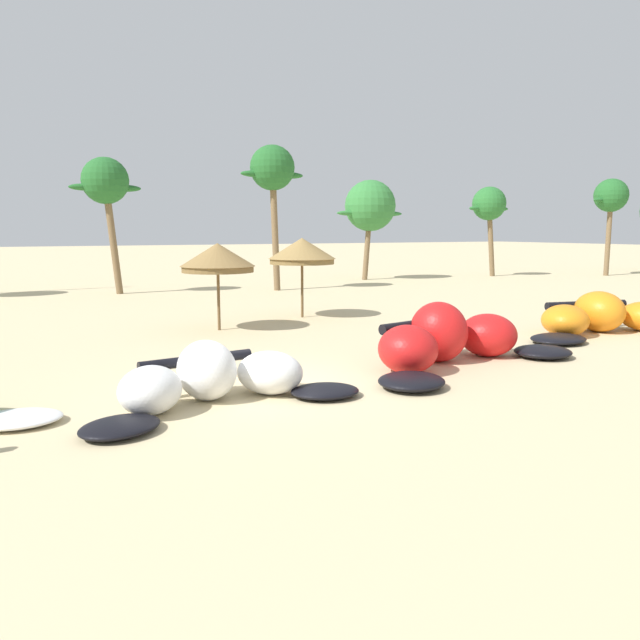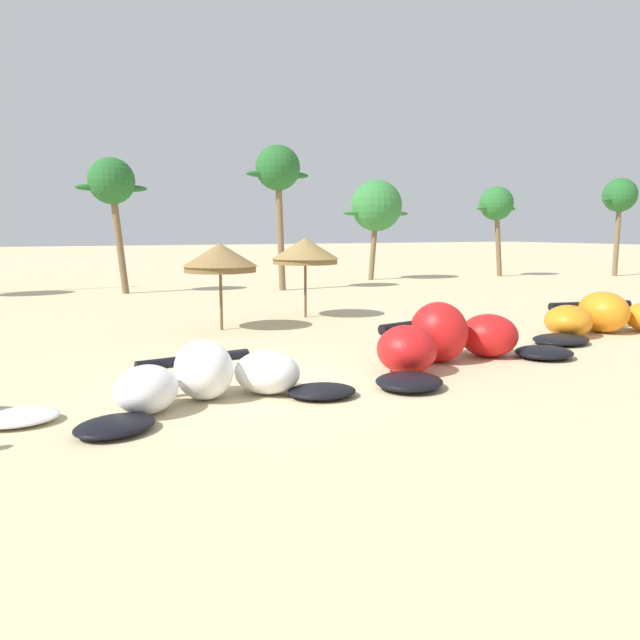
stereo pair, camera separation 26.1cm
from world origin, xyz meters
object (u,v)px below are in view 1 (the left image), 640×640
Objects in this scene: beach_umbrella_middle at (218,258)px; kite_left_of_center at (213,380)px; kite_center at (450,341)px; palm_center_left at (272,171)px; palm_right at (611,197)px; palm_left_of_gap at (105,184)px; kite_right_of_center at (607,318)px; beach_umbrella_near_palms at (302,251)px; palm_center_right at (370,206)px; palm_right_of_gap at (489,205)px.

kite_left_of_center is at bearing -108.85° from beach_umbrella_middle.
palm_center_left is at bearing 79.62° from kite_center.
kite_left_of_center is at bearing -151.75° from palm_right.
palm_left_of_gap is at bearing 102.48° from kite_center.
kite_right_of_center is 1.04× the size of palm_right.
beach_umbrella_middle is at bearing -120.72° from palm_center_left.
kite_left_of_center is 12.28m from beach_umbrella_near_palms.
palm_right reaches higher than kite_left_of_center.
kite_right_of_center reaches higher than kite_left_of_center.
palm_center_right reaches higher than kite_left_of_center.
palm_left_of_gap reaches higher than beach_umbrella_middle.
palm_center_right is 18.44m from palm_right.
palm_center_right is 9.39m from palm_right_of_gap.
beach_umbrella_middle is 22.89m from palm_center_right.
kite_left_of_center is 0.81× the size of palm_right.
palm_left_of_gap is 35.26m from palm_right.
beach_umbrella_near_palms is 11.68m from palm_center_left.
beach_umbrella_near_palms is at bearing 87.78° from kite_center.
palm_center_left reaches higher than kite_right_of_center.
kite_center is at bearing 6.19° from kite_left_of_center.
palm_center_left is 1.23× the size of palm_right_of_gap.
palm_center_right reaches higher than beach_umbrella_near_palms.
palm_right reaches higher than palm_center_right.
palm_center_left is (3.63, 19.82, 5.96)m from kite_center.
kite_right_of_center is 24.62m from palm_left_of_gap.
beach_umbrella_middle is 0.45× the size of palm_right_of_gap.
palm_left_of_gap reaches higher than palm_center_right.
palm_center_left is 1.12× the size of palm_right.
palm_left_of_gap is at bearing 86.08° from kite_left_of_center.
palm_center_left is at bearing 72.68° from beach_umbrella_near_palms.
kite_left_of_center is 23.63m from palm_center_left.
palm_center_left reaches higher than palm_right.
palm_left_of_gap is at bearing -173.30° from palm_center_right.
palm_center_left reaches higher than palm_right_of_gap.
palm_center_right is (4.97, 22.65, 4.44)m from kite_right_of_center.
palm_center_left is (3.27, 10.48, 3.99)m from beach_umbrella_near_palms.
kite_left_of_center is 0.86× the size of palm_center_right.
beach_umbrella_near_palms is at bearing -129.78° from palm_center_right.
kite_center is (6.40, 0.69, 0.13)m from kite_left_of_center.
palm_right is (29.93, 9.69, 3.18)m from beach_umbrella_near_palms.
kite_right_of_center is 1.04× the size of palm_left_of_gap.
palm_right_of_gap reaches higher than kite_center.
kite_left_of_center is 36.89m from palm_right_of_gap.
palm_center_right is 0.95× the size of palm_right.
palm_left_of_gap is at bearing 166.06° from palm_center_left.
kite_center is 36.14m from palm_right.
kite_right_of_center is 1.10× the size of palm_center_right.
palm_center_left is 18.46m from palm_right_of_gap.
palm_center_right reaches higher than kite_center.
kite_right_of_center is 23.61m from palm_center_right.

